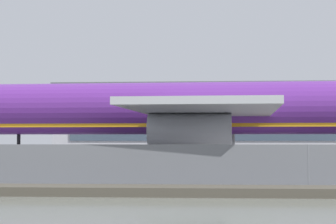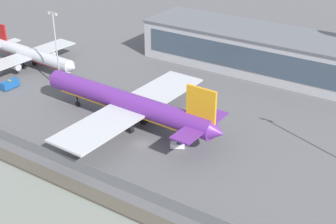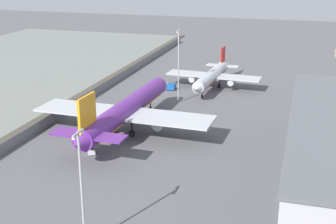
{
  "view_description": "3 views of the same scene",
  "coord_description": "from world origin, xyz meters",
  "px_view_note": "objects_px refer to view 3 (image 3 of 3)",
  "views": [
    {
      "loc": [
        -5.42,
        -56.18,
        3.0
      ],
      "look_at": [
        -10.08,
        4.23,
        5.62
      ],
      "focal_mm": 70.0,
      "sensor_mm": 36.0,
      "label": 1
    },
    {
      "loc": [
        54.24,
        -72.39,
        55.1
      ],
      "look_at": [
        2.38,
        7.39,
        5.46
      ],
      "focal_mm": 50.0,
      "sensor_mm": 36.0,
      "label": 2
    },
    {
      "loc": [
        96.57,
        47.12,
        42.19
      ],
      "look_at": [
        -8.67,
        16.03,
        5.9
      ],
      "focal_mm": 50.0,
      "sensor_mm": 36.0,
      "label": 3
    }
  ],
  "objects_px": {
    "baggage_tug": "(91,150)",
    "ops_van": "(167,86)",
    "cargo_jet_purple": "(126,110)",
    "passenger_jet_silver": "(212,76)",
    "apron_light_mast_apron_east": "(178,63)",
    "apron_light_mast_apron_west": "(81,183)"
  },
  "relations": [
    {
      "from": "cargo_jet_purple",
      "to": "ops_van",
      "type": "distance_m",
      "value": 41.37
    },
    {
      "from": "apron_light_mast_apron_west",
      "to": "apron_light_mast_apron_east",
      "type": "bearing_deg",
      "value": -175.49
    },
    {
      "from": "baggage_tug",
      "to": "ops_van",
      "type": "relative_size",
      "value": 0.68
    },
    {
      "from": "cargo_jet_purple",
      "to": "apron_light_mast_apron_west",
      "type": "height_order",
      "value": "apron_light_mast_apron_west"
    },
    {
      "from": "ops_van",
      "to": "apron_light_mast_apron_east",
      "type": "height_order",
      "value": "apron_light_mast_apron_east"
    },
    {
      "from": "ops_van",
      "to": "cargo_jet_purple",
      "type": "bearing_deg",
      "value": 1.94
    },
    {
      "from": "passenger_jet_silver",
      "to": "apron_light_mast_apron_west",
      "type": "bearing_deg",
      "value": -0.47
    },
    {
      "from": "passenger_jet_silver",
      "to": "ops_van",
      "type": "distance_m",
      "value": 15.69
    },
    {
      "from": "apron_light_mast_apron_west",
      "to": "cargo_jet_purple",
      "type": "bearing_deg",
      "value": -166.08
    },
    {
      "from": "ops_van",
      "to": "baggage_tug",
      "type": "bearing_deg",
      "value": -1.16
    },
    {
      "from": "baggage_tug",
      "to": "ops_van",
      "type": "height_order",
      "value": "ops_van"
    },
    {
      "from": "ops_van",
      "to": "apron_light_mast_apron_east",
      "type": "relative_size",
      "value": 0.24
    },
    {
      "from": "ops_van",
      "to": "apron_light_mast_apron_east",
      "type": "distance_m",
      "value": 18.36
    },
    {
      "from": "cargo_jet_purple",
      "to": "ops_van",
      "type": "height_order",
      "value": "cargo_jet_purple"
    },
    {
      "from": "passenger_jet_silver",
      "to": "baggage_tug",
      "type": "xyz_separation_m",
      "value": [
        62.51,
        -15.27,
        -3.67
      ]
    },
    {
      "from": "cargo_jet_purple",
      "to": "ops_van",
      "type": "relative_size",
      "value": 10.17
    },
    {
      "from": "baggage_tug",
      "to": "apron_light_mast_apron_west",
      "type": "bearing_deg",
      "value": 23.82
    },
    {
      "from": "cargo_jet_purple",
      "to": "apron_light_mast_apron_east",
      "type": "relative_size",
      "value": 2.4
    },
    {
      "from": "cargo_jet_purple",
      "to": "apron_light_mast_apron_east",
      "type": "xyz_separation_m",
      "value": [
        -28.44,
        5.9,
        6.58
      ]
    },
    {
      "from": "ops_van",
      "to": "apron_light_mast_apron_west",
      "type": "relative_size",
      "value": 0.28
    },
    {
      "from": "apron_light_mast_apron_west",
      "to": "apron_light_mast_apron_east",
      "type": "distance_m",
      "value": 76.9
    },
    {
      "from": "passenger_jet_silver",
      "to": "ops_van",
      "type": "height_order",
      "value": "passenger_jet_silver"
    }
  ]
}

